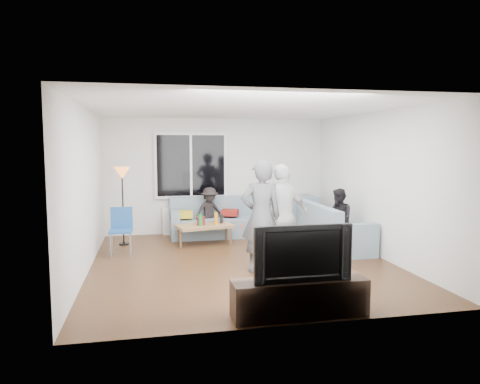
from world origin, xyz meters
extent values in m
cube|color=#56351C|center=(0.00, 0.00, -0.02)|extent=(5.00, 5.50, 0.04)
cube|color=white|center=(0.00, 0.00, 2.62)|extent=(5.00, 5.50, 0.04)
cube|color=silver|center=(0.00, 2.77, 1.30)|extent=(5.00, 0.04, 2.60)
cube|color=silver|center=(0.00, -2.77, 1.30)|extent=(5.00, 0.04, 2.60)
cube|color=silver|center=(-2.52, 0.00, 1.30)|extent=(0.04, 5.50, 2.60)
cube|color=silver|center=(2.52, 0.00, 1.30)|extent=(0.04, 5.50, 2.60)
cube|color=white|center=(-0.60, 2.69, 1.55)|extent=(1.62, 0.06, 1.47)
cube|color=black|center=(-0.60, 2.65, 1.55)|extent=(1.50, 0.02, 1.35)
cube|color=white|center=(-0.60, 2.64, 1.55)|extent=(0.05, 0.03, 1.35)
cube|color=silver|center=(-0.60, 2.65, 0.31)|extent=(1.30, 0.12, 0.62)
imported|color=#35692A|center=(-0.18, 2.62, 0.79)|extent=(0.20, 0.16, 0.34)
imported|color=silver|center=(-0.76, 2.62, 0.71)|extent=(0.22, 0.22, 0.19)
cube|color=slate|center=(1.74, 2.27, 0.42)|extent=(0.85, 0.85, 0.85)
cube|color=gold|center=(-0.81, 2.25, 0.51)|extent=(0.39, 0.34, 0.14)
cube|color=maroon|center=(0.23, 2.33, 0.51)|extent=(0.44, 0.40, 0.13)
cube|color=#AC7F53|center=(-0.44, 1.54, 0.20)|extent=(1.20, 0.83, 0.40)
cylinder|color=maroon|center=(-0.52, 1.51, 0.49)|extent=(0.17, 0.17, 0.17)
imported|color=#46474B|center=(0.19, -0.61, 0.88)|extent=(0.66, 0.45, 1.77)
imported|color=silver|center=(0.61, -0.40, 0.85)|extent=(1.08, 0.71, 1.70)
imported|color=black|center=(2.02, 0.55, 0.59)|extent=(0.45, 0.58, 1.18)
imported|color=black|center=(-0.24, 2.30, 0.54)|extent=(0.80, 0.62, 1.08)
cube|color=#35231A|center=(0.18, -2.50, 0.22)|extent=(1.60, 0.40, 0.44)
imported|color=black|center=(0.18, -2.50, 0.77)|extent=(1.15, 0.15, 0.66)
cylinder|color=orange|center=(-0.21, 1.49, 0.53)|extent=(0.07, 0.07, 0.25)
cylinder|color=black|center=(-0.08, 1.62, 0.50)|extent=(0.07, 0.07, 0.19)
cylinder|color=#198A25|center=(-0.54, 1.41, 0.51)|extent=(0.08, 0.08, 0.23)
camera|label=1|loc=(-1.52, -7.31, 2.00)|focal=33.31mm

